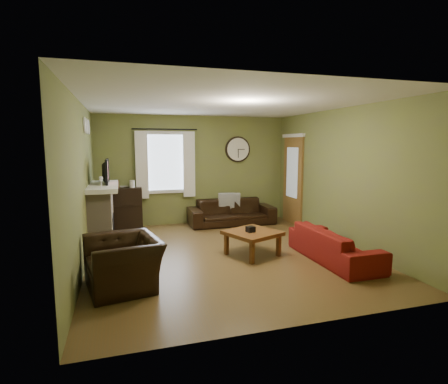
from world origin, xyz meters
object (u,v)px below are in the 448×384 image
object	(u,v)px
bookshelf	(124,208)
sofa_brown	(231,212)
coffee_table	(252,243)
armchair	(124,263)
sofa_red	(334,244)

from	to	relation	value
bookshelf	sofa_brown	size ratio (longest dim) A/B	0.46
bookshelf	coffee_table	size ratio (longest dim) A/B	1.19
armchair	sofa_red	bearing A→B (deg)	81.06
bookshelf	sofa_red	xyz separation A→B (m)	(3.32, -3.25, -0.21)
sofa_red	sofa_brown	bearing A→B (deg)	15.28
bookshelf	sofa_brown	bearing A→B (deg)	-5.30
bookshelf	sofa_red	size ratio (longest dim) A/B	0.51
bookshelf	armchair	bearing A→B (deg)	-90.82
sofa_red	coffee_table	size ratio (longest dim) A/B	2.31
sofa_brown	sofa_red	bearing A→B (deg)	-74.72
bookshelf	armchair	size ratio (longest dim) A/B	0.91
bookshelf	armchair	xyz separation A→B (m)	(-0.05, -3.40, -0.14)
sofa_brown	bookshelf	bearing A→B (deg)	174.70
bookshelf	sofa_brown	distance (m)	2.51
sofa_red	coffee_table	bearing A→B (deg)	62.10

